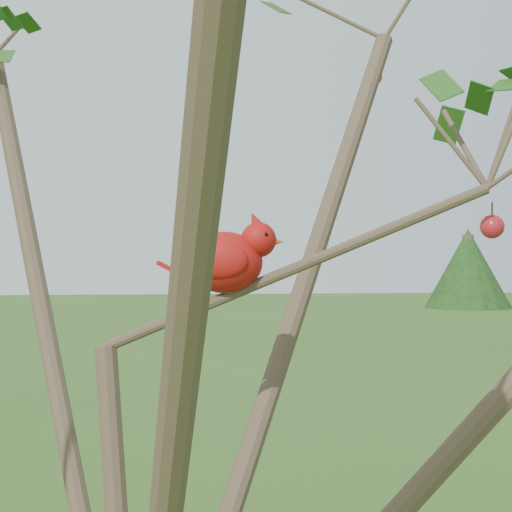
# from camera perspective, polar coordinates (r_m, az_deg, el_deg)

# --- Properties ---
(crabapple_tree) EXTENTS (2.35, 2.05, 2.95)m
(crabapple_tree) POSITION_cam_1_polar(r_m,az_deg,el_deg) (1.12, -7.56, 1.45)
(crabapple_tree) COLOR #3F2F22
(crabapple_tree) RESTS_ON ground
(cardinal) EXTENTS (0.20, 0.11, 0.14)m
(cardinal) POSITION_cam_1_polar(r_m,az_deg,el_deg) (1.23, -2.02, -0.22)
(cardinal) COLOR red
(cardinal) RESTS_ON ground
(distant_trees) EXTENTS (35.09, 14.09, 3.11)m
(distant_trees) POSITION_cam_1_polar(r_m,az_deg,el_deg) (23.64, -13.15, -1.46)
(distant_trees) COLOR #3F2F22
(distant_trees) RESTS_ON ground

